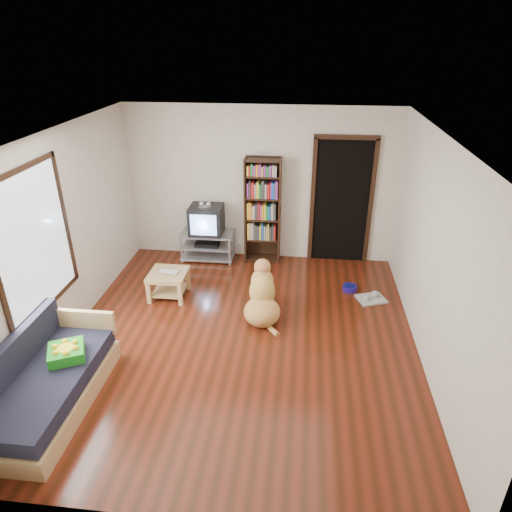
# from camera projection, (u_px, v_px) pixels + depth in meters

# --- Properties ---
(ground) EXTENTS (5.00, 5.00, 0.00)m
(ground) POSITION_uv_depth(u_px,v_px,m) (241.00, 338.00, 5.96)
(ground) COLOR #571C0E
(ground) RESTS_ON ground
(ceiling) EXTENTS (5.00, 5.00, 0.00)m
(ceiling) POSITION_uv_depth(u_px,v_px,m) (237.00, 138.00, 4.81)
(ceiling) COLOR white
(ceiling) RESTS_ON ground
(wall_back) EXTENTS (4.50, 0.00, 4.50)m
(wall_back) POSITION_uv_depth(u_px,v_px,m) (261.00, 185.00, 7.62)
(wall_back) COLOR beige
(wall_back) RESTS_ON ground
(wall_front) EXTENTS (4.50, 0.00, 4.50)m
(wall_front) POSITION_uv_depth(u_px,v_px,m) (187.00, 402.00, 3.16)
(wall_front) COLOR beige
(wall_front) RESTS_ON ground
(wall_left) EXTENTS (0.00, 5.00, 5.00)m
(wall_left) POSITION_uv_depth(u_px,v_px,m) (59.00, 240.00, 5.61)
(wall_left) COLOR beige
(wall_left) RESTS_ON ground
(wall_right) EXTENTS (0.00, 5.00, 5.00)m
(wall_right) POSITION_uv_depth(u_px,v_px,m) (436.00, 258.00, 5.16)
(wall_right) COLOR beige
(wall_right) RESTS_ON ground
(green_cushion) EXTENTS (0.49, 0.49, 0.12)m
(green_cushion) POSITION_uv_depth(u_px,v_px,m) (66.00, 352.00, 4.95)
(green_cushion) COLOR #279A1C
(green_cushion) RESTS_ON sofa
(laptop) EXTENTS (0.33, 0.25, 0.02)m
(laptop) POSITION_uv_depth(u_px,v_px,m) (167.00, 273.00, 6.72)
(laptop) COLOR #B9BABE
(laptop) RESTS_ON coffee_table
(dog_bowl) EXTENTS (0.22, 0.22, 0.08)m
(dog_bowl) POSITION_uv_depth(u_px,v_px,m) (350.00, 288.00, 7.05)
(dog_bowl) COLOR navy
(dog_bowl) RESTS_ON ground
(grey_rag) EXTENTS (0.49, 0.44, 0.03)m
(grey_rag) POSITION_uv_depth(u_px,v_px,m) (371.00, 299.00, 6.81)
(grey_rag) COLOR #A5A5A5
(grey_rag) RESTS_ON ground
(window) EXTENTS (0.03, 1.46, 1.70)m
(window) POSITION_uv_depth(u_px,v_px,m) (34.00, 242.00, 5.08)
(window) COLOR white
(window) RESTS_ON wall_left
(doorway) EXTENTS (1.03, 0.05, 2.19)m
(doorway) POSITION_uv_depth(u_px,v_px,m) (342.00, 199.00, 7.54)
(doorway) COLOR black
(doorway) RESTS_ON wall_back
(tv_stand) EXTENTS (0.90, 0.45, 0.50)m
(tv_stand) POSITION_uv_depth(u_px,v_px,m) (208.00, 245.00, 7.94)
(tv_stand) COLOR #99999E
(tv_stand) RESTS_ON ground
(crt_tv) EXTENTS (0.55, 0.52, 0.58)m
(crt_tv) POSITION_uv_depth(u_px,v_px,m) (207.00, 219.00, 7.75)
(crt_tv) COLOR black
(crt_tv) RESTS_ON tv_stand
(bookshelf) EXTENTS (0.60, 0.30, 1.80)m
(bookshelf) POSITION_uv_depth(u_px,v_px,m) (263.00, 205.00, 7.60)
(bookshelf) COLOR black
(bookshelf) RESTS_ON ground
(sofa) EXTENTS (0.80, 1.80, 0.80)m
(sofa) POSITION_uv_depth(u_px,v_px,m) (46.00, 385.00, 4.80)
(sofa) COLOR tan
(sofa) RESTS_ON ground
(coffee_table) EXTENTS (0.55, 0.55, 0.40)m
(coffee_table) POSITION_uv_depth(u_px,v_px,m) (168.00, 280.00, 6.80)
(coffee_table) COLOR tan
(coffee_table) RESTS_ON ground
(dog) EXTENTS (0.55, 0.96, 0.81)m
(dog) POSITION_uv_depth(u_px,v_px,m) (262.00, 298.00, 6.31)
(dog) COLOR #B67546
(dog) RESTS_ON ground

